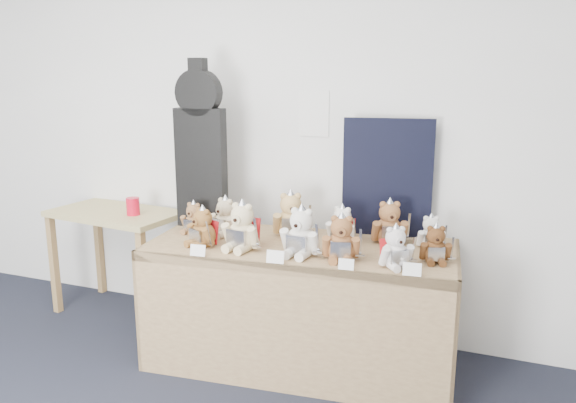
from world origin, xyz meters
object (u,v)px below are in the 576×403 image
at_px(red_cup, 133,206).
at_px(teddy_front_left, 242,228).
at_px(display_table, 298,275).
at_px(teddy_back_centre_left, 291,217).
at_px(teddy_back_left, 225,218).
at_px(teddy_front_far_left, 203,229).
at_px(guitar_case, 201,146).
at_px(side_table, 117,228).
at_px(teddy_back_far_left, 194,219).
at_px(teddy_back_centre_right, 342,226).
at_px(teddy_back_end, 431,233).
at_px(teddy_front_far_right, 396,249).
at_px(teddy_front_right, 341,240).
at_px(teddy_back_right, 389,224).
at_px(teddy_front_centre, 301,234).
at_px(teddy_front_end, 436,246).

distance_m(red_cup, teddy_front_left, 1.11).
bearing_deg(display_table, teddy_back_centre_left, 114.12).
bearing_deg(teddy_back_left, teddy_front_far_left, -77.17).
bearing_deg(guitar_case, red_cup, 176.54).
relative_size(red_cup, teddy_front_far_left, 0.47).
distance_m(side_table, teddy_back_left, 1.04).
distance_m(display_table, teddy_back_far_left, 0.79).
xyz_separation_m(guitar_case, teddy_back_centre_right, (0.98, -0.02, -0.44)).
bearing_deg(display_table, teddy_back_end, 16.65).
height_order(side_table, teddy_front_far_right, teddy_front_far_right).
bearing_deg(display_table, teddy_front_right, -25.38).
bearing_deg(teddy_front_right, teddy_back_left, 152.93).
bearing_deg(red_cup, teddy_back_right, 1.72).
relative_size(teddy_front_left, teddy_back_end, 1.43).
bearing_deg(teddy_back_left, red_cup, -173.29).
bearing_deg(teddy_front_centre, red_cup, 171.10).
relative_size(teddy_front_left, teddy_front_right, 1.10).
bearing_deg(teddy_front_right, teddy_back_centre_left, 128.97).
xyz_separation_m(red_cup, teddy_back_right, (1.82, 0.05, 0.03)).
distance_m(teddy_front_centre, teddy_back_right, 0.58).
height_order(teddy_front_far_left, teddy_back_centre_left, teddy_back_centre_left).
bearing_deg(teddy_back_end, teddy_front_far_left, 179.37).
xyz_separation_m(teddy_front_end, teddy_back_left, (-1.32, 0.06, 0.02)).
bearing_deg(teddy_front_right, teddy_back_centre_right, 92.44).
relative_size(red_cup, teddy_back_centre_left, 0.39).
xyz_separation_m(teddy_front_right, teddy_back_far_left, (-1.04, 0.18, -0.02)).
relative_size(display_table, side_table, 1.91).
bearing_deg(teddy_front_end, teddy_front_centre, 177.30).
height_order(red_cup, teddy_front_right, teddy_front_right).
bearing_deg(teddy_front_right, side_table, 154.82).
xyz_separation_m(teddy_front_left, teddy_back_far_left, (-0.45, 0.21, -0.04)).
distance_m(teddy_back_centre_right, teddy_back_right, 0.29).
distance_m(teddy_front_right, teddy_back_left, 0.85).
height_order(teddy_front_far_left, teddy_front_right, teddy_front_right).
bearing_deg(teddy_back_left, teddy_back_centre_left, 33.94).
relative_size(side_table, teddy_front_far_left, 3.78).
xyz_separation_m(teddy_front_centre, teddy_front_far_right, (0.54, -0.00, -0.03)).
xyz_separation_m(teddy_front_right, teddy_back_centre_left, (-0.43, 0.33, 0.01)).
bearing_deg(teddy_front_right, teddy_back_far_left, 157.15).
height_order(display_table, teddy_front_far_right, teddy_front_far_right).
relative_size(side_table, teddy_back_right, 3.33).
bearing_deg(teddy_front_end, teddy_front_right, -177.79).
distance_m(guitar_case, teddy_back_centre_left, 0.76).
distance_m(display_table, teddy_back_centre_left, 0.39).
relative_size(guitar_case, teddy_back_far_left, 4.84).
xyz_separation_m(teddy_front_far_right, teddy_front_end, (0.19, 0.16, -0.01)).
distance_m(teddy_front_right, teddy_front_far_right, 0.30).
relative_size(guitar_case, teddy_front_far_right, 4.34).
bearing_deg(teddy_back_right, side_table, 158.12).
xyz_separation_m(teddy_front_far_right, teddy_back_centre_right, (-0.39, 0.33, 0.00)).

